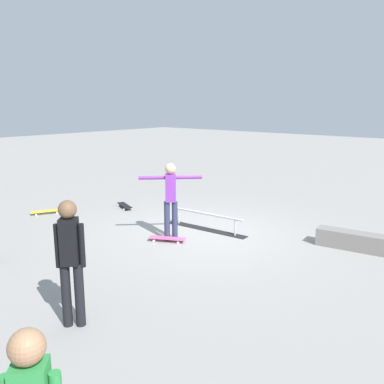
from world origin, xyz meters
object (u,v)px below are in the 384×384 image
(skate_ledge, at_px, (373,244))
(skateboard_main, at_px, (167,238))
(skater_main, at_px, (171,196))
(loose_skateboard_yellow, at_px, (46,211))
(bystander_black_shirt, at_px, (70,257))
(loose_skateboard_black, at_px, (125,205))
(grind_rail, at_px, (206,222))

(skate_ledge, bearing_deg, skateboard_main, 31.01)
(skater_main, relative_size, loose_skateboard_yellow, 2.10)
(bystander_black_shirt, height_order, loose_skateboard_black, bystander_black_shirt)
(skateboard_main, relative_size, loose_skateboard_yellow, 0.99)
(grind_rail, distance_m, loose_skateboard_black, 3.06)
(skater_main, bearing_deg, bystander_black_shirt, 68.17)
(skate_ledge, height_order, loose_skateboard_yellow, skate_ledge)
(bystander_black_shirt, xyz_separation_m, loose_skateboard_yellow, (5.54, -2.89, -0.92))
(grind_rail, bearing_deg, skate_ledge, -168.58)
(loose_skateboard_black, bearing_deg, bystander_black_shirt, 155.75)
(grind_rail, bearing_deg, bystander_black_shirt, 102.71)
(skate_ledge, distance_m, loose_skateboard_black, 6.67)
(grind_rail, xyz_separation_m, skate_ledge, (-3.55, -0.96, 0.00))
(bystander_black_shirt, xyz_separation_m, loose_skateboard_black, (4.41, -4.70, -0.92))
(skater_main, bearing_deg, skateboard_main, 60.13)
(bystander_black_shirt, bearing_deg, skate_ledge, -154.31)
(bystander_black_shirt, bearing_deg, loose_skateboard_black, -89.39)
(loose_skateboard_yellow, bearing_deg, skateboard_main, 121.39)
(skater_main, distance_m, bystander_black_shirt, 3.82)
(skateboard_main, bearing_deg, loose_skateboard_yellow, 158.84)
(skater_main, xyz_separation_m, loose_skateboard_yellow, (4.06, 0.63, -0.91))
(skateboard_main, bearing_deg, skate_ledge, 3.50)
(bystander_black_shirt, distance_m, loose_skateboard_black, 6.51)
(grind_rail, relative_size, loose_skateboard_yellow, 2.73)
(skater_main, bearing_deg, skate_ledge, 163.98)
(skateboard_main, xyz_separation_m, loose_skateboard_yellow, (4.10, 0.46, 0.00))
(bystander_black_shirt, bearing_deg, loose_skateboard_yellow, -70.09)
(bystander_black_shirt, height_order, loose_skateboard_yellow, bystander_black_shirt)
(skater_main, bearing_deg, grind_rail, -142.04)
(skate_ledge, bearing_deg, skater_main, 28.67)
(grind_rail, relative_size, loose_skateboard_black, 2.71)
(skater_main, height_order, skateboard_main, skater_main)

